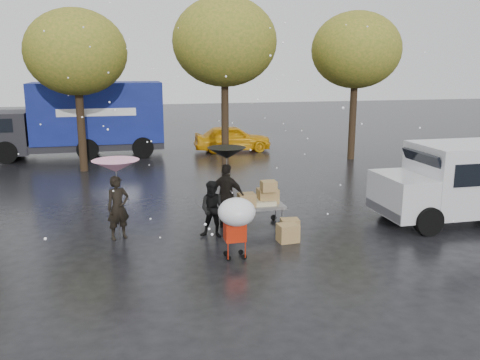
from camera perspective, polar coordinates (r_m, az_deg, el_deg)
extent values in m
plane|color=black|center=(12.55, -3.77, -7.42)|extent=(90.00, 90.00, 0.00)
imported|color=black|center=(13.17, -13.53, -3.04)|extent=(0.70, 0.58, 1.63)
imported|color=black|center=(12.96, -3.01, -3.31)|extent=(0.87, 0.78, 1.47)
imported|color=black|center=(13.68, -1.48, -1.81)|extent=(1.09, 0.92, 1.75)
cylinder|color=#4C4C4C|center=(13.14, -13.56, -2.50)|extent=(0.02, 0.02, 1.89)
cone|color=pink|center=(12.92, -13.78, 1.54)|extent=(1.17, 1.17, 0.30)
sphere|color=#4C4C4C|center=(12.92, -13.78, 1.67)|extent=(0.06, 0.06, 0.06)
cylinder|color=#4C4C4C|center=(13.64, -1.48, -1.21)|extent=(0.02, 0.02, 2.05)
cone|color=black|center=(13.43, -1.51, 3.04)|extent=(1.03, 1.03, 0.30)
sphere|color=#4C4C4C|center=(13.42, -1.51, 3.17)|extent=(0.06, 0.06, 0.06)
cube|color=slate|center=(13.94, 1.84, -2.93)|extent=(1.50, 0.80, 0.08)
cylinder|color=slate|center=(13.70, -1.18, -2.12)|extent=(0.04, 0.04, 0.60)
cube|color=olive|center=(14.06, 3.12, -1.78)|extent=(0.55, 0.45, 0.40)
cube|color=olive|center=(13.71, 0.74, -2.25)|extent=(0.45, 0.40, 0.35)
cube|color=olive|center=(13.73, 3.23, -0.68)|extent=(0.40, 0.35, 0.28)
cube|color=#C7BB8A|center=(13.92, 2.05, -2.52)|extent=(0.90, 0.55, 0.12)
cylinder|color=black|center=(13.64, -0.27, -5.34)|extent=(0.16, 0.05, 0.16)
cylinder|color=black|center=(14.23, -0.85, -4.55)|extent=(0.16, 0.05, 0.16)
cylinder|color=black|center=(13.94, 4.56, -4.97)|extent=(0.16, 0.05, 0.16)
cylinder|color=black|center=(14.52, 3.80, -4.22)|extent=(0.16, 0.05, 0.16)
cube|color=red|center=(11.60, -0.58, -5.71)|extent=(0.47, 0.41, 0.45)
cylinder|color=red|center=(11.31, -0.38, -4.24)|extent=(0.42, 0.02, 0.02)
cylinder|color=#4C4C4C|center=(11.33, -0.38, -4.58)|extent=(0.02, 0.02, 0.60)
ellipsoid|color=white|center=(11.27, -0.38, -3.61)|extent=(0.84, 0.84, 0.63)
cylinder|color=black|center=(11.62, -1.28, -8.78)|extent=(0.12, 0.04, 0.12)
cylinder|color=black|center=(11.91, -1.60, -8.22)|extent=(0.12, 0.04, 0.12)
cylinder|color=black|center=(11.69, 0.47, -8.63)|extent=(0.12, 0.04, 0.12)
cylinder|color=black|center=(11.98, 0.10, -8.09)|extent=(0.12, 0.04, 0.12)
cube|color=silver|center=(14.60, 17.86, -1.60)|extent=(1.20, 1.95, 1.10)
cube|color=black|center=(14.71, 19.93, 1.75)|extent=(0.37, 1.70, 0.67)
cube|color=slate|center=(14.43, 15.87, -3.28)|extent=(0.12, 1.90, 0.25)
cylinder|color=black|center=(14.06, 20.40, -4.34)|extent=(0.76, 0.28, 0.76)
cylinder|color=black|center=(15.61, 16.60, -2.38)|extent=(0.76, 0.28, 0.76)
cube|color=navy|center=(25.32, -15.68, 7.35)|extent=(6.00, 2.50, 2.80)
cube|color=black|center=(25.94, -24.89, 4.86)|extent=(2.20, 2.40, 1.90)
cube|color=black|center=(25.57, -17.71, 3.77)|extent=(8.00, 2.30, 0.35)
cube|color=silver|center=(24.06, -15.81, 7.32)|extent=(3.50, 0.03, 0.35)
cylinder|color=black|center=(24.88, -24.79, 2.83)|extent=(1.00, 0.30, 1.00)
cylinder|color=black|center=(27.11, -23.86, 3.66)|extent=(1.00, 0.30, 1.00)
cylinder|color=black|center=(24.37, -10.85, 3.61)|extent=(1.00, 0.30, 1.00)
cylinder|color=black|center=(26.64, -11.07, 4.38)|extent=(1.00, 0.30, 1.00)
cube|color=olive|center=(12.82, 5.40, -5.93)|extent=(0.53, 0.44, 0.45)
cube|color=olive|center=(13.51, 5.62, -5.13)|extent=(0.51, 0.42, 0.37)
imported|color=#EAA20C|center=(25.84, -0.85, 4.72)|extent=(3.92, 1.69, 1.32)
cylinder|color=black|center=(21.78, -17.47, 6.77)|extent=(0.32, 0.32, 4.48)
ellipsoid|color=#455F1B|center=(21.68, -17.94, 13.51)|extent=(4.00, 4.00, 3.40)
cylinder|color=black|center=(22.14, -1.70, 7.99)|extent=(0.32, 0.32, 4.90)
ellipsoid|color=#455F1B|center=(22.07, -1.75, 15.26)|extent=(4.40, 4.40, 3.74)
cylinder|color=black|center=(24.06, 12.58, 7.76)|extent=(0.32, 0.32, 4.62)
ellipsoid|color=#455F1B|center=(23.98, 12.90, 14.05)|extent=(4.00, 4.00, 3.40)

